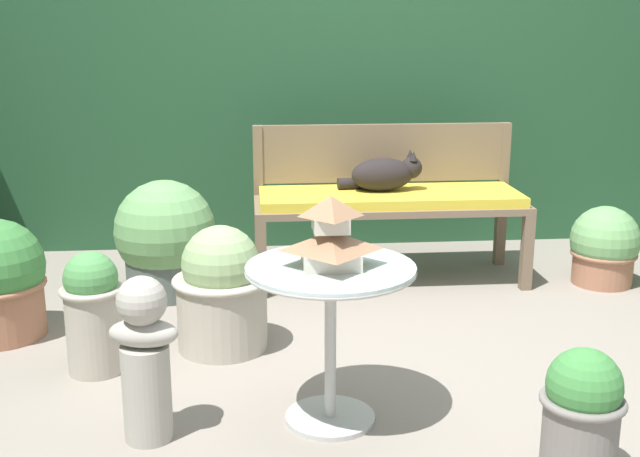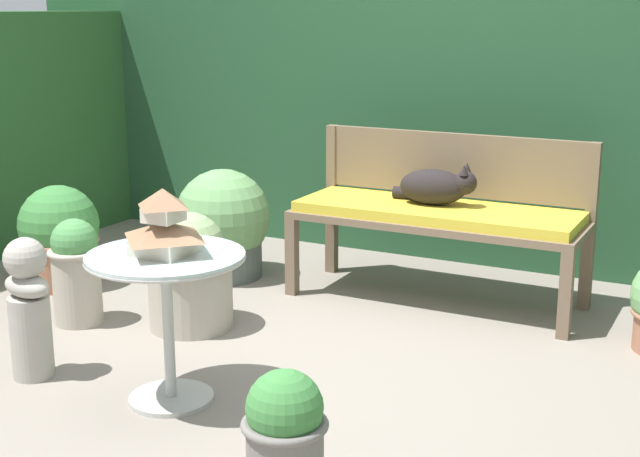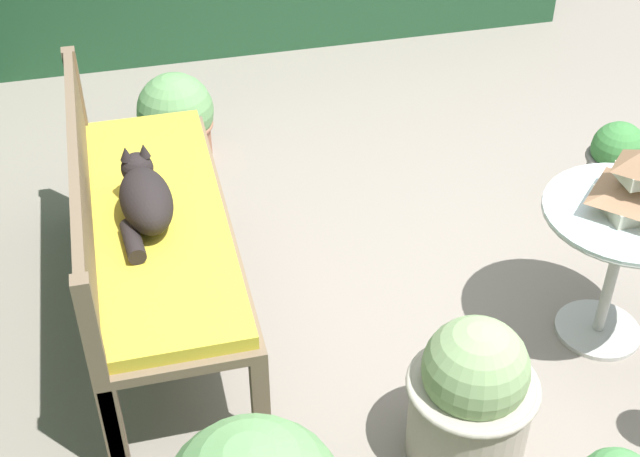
# 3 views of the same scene
# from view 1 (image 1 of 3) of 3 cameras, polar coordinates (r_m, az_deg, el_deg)

# --- Properties ---
(ground) EXTENTS (30.00, 30.00, 0.00)m
(ground) POSITION_cam_1_polar(r_m,az_deg,el_deg) (3.63, 4.61, -9.77)
(ground) COLOR gray
(foliage_hedge_back) EXTENTS (6.40, 0.72, 1.82)m
(foliage_hedge_back) POSITION_cam_1_polar(r_m,az_deg,el_deg) (5.69, 0.75, 8.71)
(foliage_hedge_back) COLOR #234C2D
(foliage_hedge_back) RESTS_ON ground
(garden_bench) EXTENTS (1.56, 0.55, 0.53)m
(garden_bench) POSITION_cam_1_polar(r_m,az_deg,el_deg) (4.67, 4.95, 1.79)
(garden_bench) COLOR brown
(garden_bench) RESTS_ON ground
(bench_backrest) EXTENTS (1.56, 0.06, 0.89)m
(bench_backrest) POSITION_cam_1_polar(r_m,az_deg,el_deg) (4.88, 4.48, 4.66)
(bench_backrest) COLOR brown
(bench_backrest) RESTS_ON ground
(cat) EXTENTS (0.49, 0.22, 0.23)m
(cat) POSITION_cam_1_polar(r_m,az_deg,el_deg) (4.67, 4.62, 3.89)
(cat) COLOR black
(cat) RESTS_ON garden_bench
(patio_table) EXTENTS (0.63, 0.63, 0.62)m
(patio_table) POSITION_cam_1_polar(r_m,az_deg,el_deg) (2.98, 0.76, -5.14)
(patio_table) COLOR #B7B7B2
(patio_table) RESTS_ON ground
(pagoda_birdhouse) EXTENTS (0.28, 0.28, 0.26)m
(pagoda_birdhouse) POSITION_cam_1_polar(r_m,az_deg,el_deg) (2.90, 0.77, -0.55)
(pagoda_birdhouse) COLOR beige
(pagoda_birdhouse) RESTS_ON patio_table
(garden_bust) EXTENTS (0.28, 0.20, 0.62)m
(garden_bust) POSITION_cam_1_polar(r_m,az_deg,el_deg) (2.98, -12.34, -8.91)
(garden_bust) COLOR #A39E93
(garden_bust) RESTS_ON ground
(potted_plant_bench_left) EXTENTS (0.56, 0.56, 0.65)m
(potted_plant_bench_left) POSITION_cam_1_polar(r_m,az_deg,el_deg) (4.53, -10.93, -0.82)
(potted_plant_bench_left) COLOR #4C5651
(potted_plant_bench_left) RESTS_ON ground
(potted_plant_table_near) EXTENTS (0.45, 0.45, 0.59)m
(potted_plant_table_near) POSITION_cam_1_polar(r_m,az_deg,el_deg) (3.75, -7.02, -4.44)
(potted_plant_table_near) COLOR #ADA393
(potted_plant_table_near) RESTS_ON ground
(potted_plant_patio_mid) EXTENTS (0.39, 0.39, 0.46)m
(potted_plant_patio_mid) POSITION_cam_1_polar(r_m,az_deg,el_deg) (4.92, 19.56, -1.30)
(potted_plant_patio_mid) COLOR #9E664C
(potted_plant_patio_mid) RESTS_ON ground
(potted_plant_hedge_corner) EXTENTS (0.28, 0.28, 0.46)m
(potted_plant_hedge_corner) POSITION_cam_1_polar(r_m,az_deg,el_deg) (2.86, 18.12, -12.30)
(potted_plant_hedge_corner) COLOR slate
(potted_plant_hedge_corner) RESTS_ON ground
(potted_plant_table_far) EXTENTS (0.27, 0.27, 0.54)m
(potted_plant_table_far) POSITION_cam_1_polar(r_m,az_deg,el_deg) (3.61, -15.84, -5.60)
(potted_plant_table_far) COLOR #ADA393
(potted_plant_table_far) RESTS_ON ground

